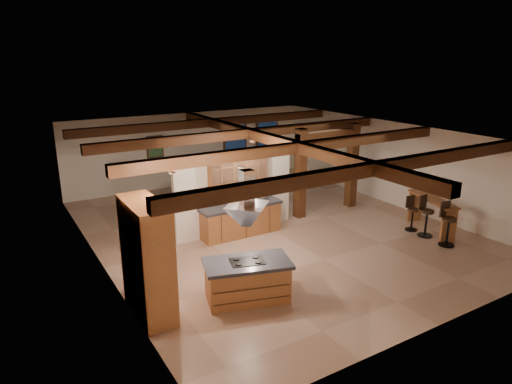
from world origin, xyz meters
TOP-DOWN VIEW (x-y plane):
  - ground at (0.00, 0.00)m, footprint 12.00×12.00m
  - room_walls at (0.00, 0.00)m, footprint 12.00×12.00m
  - ceiling_beams at (0.00, 0.00)m, footprint 10.00×12.00m
  - timber_posts at (2.50, 0.50)m, footprint 2.50×0.30m
  - partition_wall at (-1.00, 0.50)m, footprint 3.80×0.18m
  - pantry_cabinet at (-4.67, -2.60)m, footprint 0.67×1.60m
  - back_counter at (-1.00, 0.11)m, footprint 2.50×0.66m
  - upper_display_cabinet at (-1.00, 0.31)m, footprint 1.80×0.36m
  - range_hood at (-2.70, -3.18)m, footprint 1.10×1.10m
  - back_windows at (2.80, 5.93)m, footprint 2.70×0.07m
  - framed_art at (-1.50, 5.94)m, footprint 0.65×0.05m
  - recessed_cans at (-2.53, -1.93)m, footprint 3.16×2.46m
  - kitchen_island at (-2.70, -3.18)m, footprint 2.04×1.46m
  - dining_table at (-0.41, 3.24)m, footprint 2.12×1.43m
  - sofa at (2.43, 5.36)m, footprint 2.15×0.93m
  - microwave at (-0.40, 0.11)m, footprint 0.41×0.28m
  - bar_counter at (4.02, -2.55)m, footprint 1.12×2.02m
  - side_table at (3.87, 5.21)m, footprint 0.51×0.51m
  - table_lamp at (3.87, 5.21)m, footprint 0.30×0.30m
  - bar_stool_a at (3.50, -3.49)m, footprint 0.43×0.43m
  - bar_stool_b at (3.55, -2.72)m, footprint 0.42×0.43m
  - bar_stool_c at (3.59, -2.20)m, footprint 0.37×0.38m
  - dining_chairs at (-0.41, 3.24)m, footprint 1.77×1.77m

SIDE VIEW (x-z plane):
  - ground at x=0.00m, z-range 0.00..0.00m
  - side_table at x=3.87m, z-range 0.00..0.51m
  - sofa at x=2.43m, z-range 0.00..0.62m
  - dining_table at x=-0.41m, z-range 0.00..0.69m
  - kitchen_island at x=-2.70m, z-range 0.00..0.92m
  - back_counter at x=-1.00m, z-range 0.01..0.95m
  - bar_stool_c at x=3.59m, z-range 0.01..1.06m
  - dining_chairs at x=-0.41m, z-range 0.01..1.11m
  - bar_stool_b at x=3.55m, z-range 0.01..1.22m
  - bar_stool_a at x=3.50m, z-range 0.01..1.24m
  - bar_counter at x=4.02m, z-range 0.18..1.22m
  - table_lamp at x=3.87m, z-range 0.58..0.94m
  - microwave at x=-0.40m, z-range 0.94..1.16m
  - partition_wall at x=-1.00m, z-range 0.00..2.20m
  - pantry_cabinet at x=-4.67m, z-range 0.00..2.40m
  - back_windows at x=2.80m, z-range 0.65..2.35m
  - framed_art at x=-1.50m, z-range 1.27..2.12m
  - timber_posts at x=2.50m, z-range 0.31..3.21m
  - room_walls at x=0.00m, z-range -4.22..7.78m
  - range_hood at x=-2.70m, z-range 1.08..2.48m
  - upper_display_cabinet at x=-1.00m, z-range 1.37..2.33m
  - ceiling_beams at x=0.00m, z-range 2.62..2.90m
  - recessed_cans at x=-2.53m, z-range 2.85..2.89m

